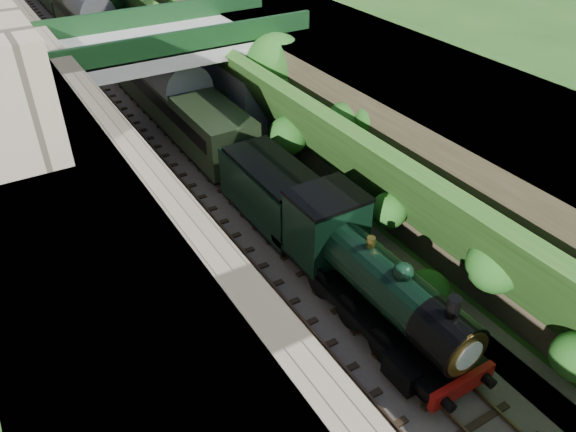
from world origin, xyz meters
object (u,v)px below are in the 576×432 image
object	(u,v)px
road_bridge	(173,72)
locomotive	(370,278)
tree	(277,66)
tender	(273,195)

from	to	relation	value
road_bridge	locomotive	bearing A→B (deg)	-89.22
road_bridge	tree	xyz separation A→B (m)	(4.97, -3.66, 0.57)
road_bridge	locomotive	distance (m)	18.83
locomotive	road_bridge	bearing A→B (deg)	90.78
road_bridge	tree	distance (m)	6.20
road_bridge	tender	world-z (taller)	road_bridge
tree	tender	xyz separation A→B (m)	(-4.71, -7.68, -3.03)
locomotive	tender	bearing A→B (deg)	90.00
locomotive	tender	world-z (taller)	locomotive
locomotive	tender	xyz separation A→B (m)	(-0.00, 7.36, -0.27)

